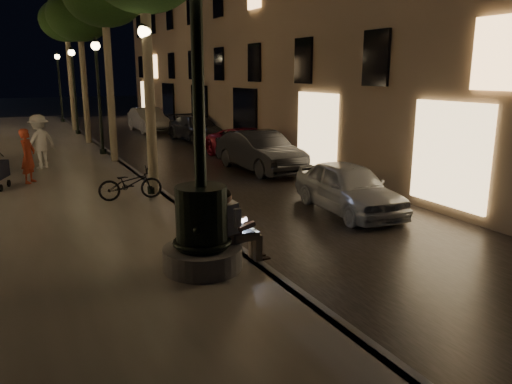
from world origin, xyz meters
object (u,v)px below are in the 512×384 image
tree_third (79,17)px  lamp_curb_d (59,78)px  car_front (348,187)px  seated_man_laptop (234,224)px  fountain_lamppost (202,214)px  lamp_curb_b (98,81)px  tree_far (66,22)px  pedestrian_white (40,142)px  car_second (260,151)px  bicycle (130,183)px  car_third (249,144)px  car_rear (197,128)px  lamp_curb_c (74,79)px  lamp_curb_a (147,86)px  pedestrian_red (28,156)px  car_fifth (148,120)px

tree_third → lamp_curb_d: tree_third is taller
car_front → seated_man_laptop: bearing=-145.5°
fountain_lamppost → lamp_curb_b: bearing=87.1°
tree_far → pedestrian_white: (-2.65, -12.38, -5.27)m
seated_man_laptop → car_second: size_ratio=0.31×
tree_third → bicycle: (-0.72, -12.45, -5.49)m
car_front → car_second: size_ratio=0.86×
pedestrian_white → bicycle: size_ratio=1.14×
car_third → car_rear: (0.00, 6.46, 0.03)m
lamp_curb_c → lamp_curb_a: bearing=-90.0°
lamp_curb_a → pedestrian_red: lamp_curb_a is taller
lamp_curb_b → bicycle: bearing=-94.9°
lamp_curb_c → pedestrian_white: size_ratio=2.49×
lamp_curb_d → car_fifth: 8.64m
tree_far → car_second: size_ratio=1.67×
lamp_curb_a → pedestrian_white: 6.52m
pedestrian_red → car_rear: bearing=-17.6°
tree_third → car_front: tree_third is taller
lamp_curb_d → car_front: size_ratio=1.25×
lamp_curb_c → car_second: (4.73, -13.53, -2.49)m
fountain_lamppost → pedestrian_red: bearing=104.7°
seated_man_laptop → bicycle: seated_man_laptop is taller
tree_far → lamp_curb_b: 10.50m
tree_third → pedestrian_red: tree_third is taller
fountain_lamppost → car_rear: size_ratio=1.12×
car_third → car_fifth: 12.00m
lamp_curb_d → lamp_curb_b: bearing=-90.0°
lamp_curb_b → car_third: bearing=-28.6°
lamp_curb_a → car_rear: 12.97m
tree_far → pedestrian_red: bearing=-102.0°
bicycle → car_third: bearing=-41.9°
pedestrian_white → lamp_curb_a: bearing=82.3°
lamp_curb_a → lamp_curb_d: (0.00, 24.00, 0.00)m
fountain_lamppost → pedestrian_white: 11.77m
tree_far → car_rear: bearing=-50.3°
seated_man_laptop → pedestrian_white: pedestrian_white is taller
seated_man_laptop → tree_far: tree_far is taller
seated_man_laptop → car_rear: seated_man_laptop is taller
tree_third → lamp_curb_c: 4.94m
lamp_curb_d → tree_third: bearing=-90.0°
car_fifth → pedestrian_red: 15.68m
fountain_lamppost → lamp_curb_b: (0.70, 14.00, 2.02)m
lamp_curb_a → fountain_lamppost: bearing=-96.7°
car_second → seated_man_laptop: bearing=-122.7°
seated_man_laptop → fountain_lamppost: bearing=180.0°
lamp_curb_c → pedestrian_white: lamp_curb_c is taller
lamp_curb_d → car_third: (5.50, -19.00, -2.59)m
pedestrian_red → bicycle: pedestrian_red is taller
fountain_lamppost → car_front: (5.00, 2.48, -0.56)m
lamp_curb_a → pedestrian_red: bearing=134.8°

